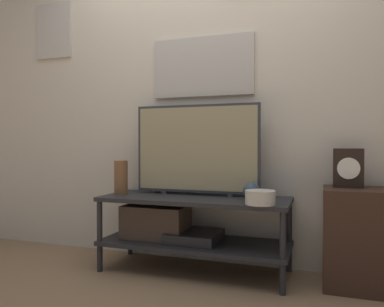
{
  "coord_description": "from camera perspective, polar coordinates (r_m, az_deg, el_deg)",
  "views": [
    {
      "loc": [
        0.87,
        -2.24,
        0.91
      ],
      "look_at": [
        -0.02,
        0.3,
        0.85
      ],
      "focal_mm": 35.0,
      "sensor_mm": 36.0,
      "label": 1
    }
  ],
  "objects": [
    {
      "name": "ground_plane",
      "position": [
        2.57,
        -1.9,
        -19.49
      ],
      "size": [
        12.0,
        12.0,
        0.0
      ],
      "primitive_type": "plane",
      "color": "#846647"
    },
    {
      "name": "vase_wide_bowl",
      "position": [
        2.4,
        10.36,
        -6.61
      ],
      "size": [
        0.19,
        0.19,
        0.09
      ],
      "color": "beige",
      "rests_on": "media_console"
    },
    {
      "name": "vase_round_glass",
      "position": [
        2.6,
        9.05,
        -5.67
      ],
      "size": [
        0.12,
        0.12,
        0.12
      ],
      "color": "#2D4251",
      "rests_on": "media_console"
    },
    {
      "name": "side_table",
      "position": [
        2.67,
        24.0,
        -11.68
      ],
      "size": [
        0.43,
        0.39,
        0.63
      ],
      "color": "#382319",
      "rests_on": "ground_plane"
    },
    {
      "name": "wall_back",
      "position": [
        3.0,
        2.25,
        9.81
      ],
      "size": [
        6.4,
        0.08,
        2.7
      ],
      "color": "beige",
      "rests_on": "ground_plane"
    },
    {
      "name": "mantel_clock",
      "position": [
        2.65,
        22.69,
        -2.04
      ],
      "size": [
        0.18,
        0.11,
        0.25
      ],
      "color": "black",
      "rests_on": "side_table"
    },
    {
      "name": "media_console",
      "position": [
        2.78,
        -1.89,
        -10.59
      ],
      "size": [
        1.35,
        0.51,
        0.54
      ],
      "color": "#232326",
      "rests_on": "ground_plane"
    },
    {
      "name": "television",
      "position": [
        2.79,
        0.69,
        0.72
      ],
      "size": [
        0.95,
        0.05,
        0.68
      ],
      "color": "#333338",
      "rests_on": "media_console"
    },
    {
      "name": "vase_tall_ceramic",
      "position": [
        2.95,
        -10.77,
        -3.54
      ],
      "size": [
        0.1,
        0.1,
        0.25
      ],
      "color": "brown",
      "rests_on": "media_console"
    },
    {
      "name": "decorative_bust",
      "position": [
        3.03,
        -5.21,
        -3.85
      ],
      "size": [
        0.11,
        0.11,
        0.17
      ],
      "color": "tan",
      "rests_on": "media_console"
    }
  ]
}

